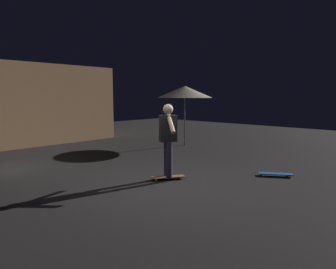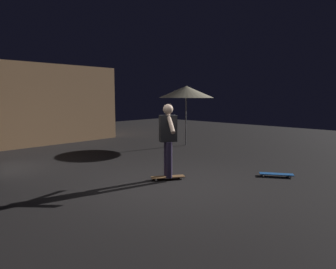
{
  "view_description": "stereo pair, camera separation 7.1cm",
  "coord_description": "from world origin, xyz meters",
  "px_view_note": "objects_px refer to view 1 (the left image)",
  "views": [
    {
      "loc": [
        -4.62,
        -4.45,
        1.92
      ],
      "look_at": [
        0.39,
        0.2,
        1.05
      ],
      "focal_mm": 32.45,
      "sensor_mm": 36.0,
      "label": 1
    },
    {
      "loc": [
        -4.58,
        -4.51,
        1.92
      ],
      "look_at": [
        0.39,
        0.2,
        1.05
      ],
      "focal_mm": 32.45,
      "sensor_mm": 36.0,
      "label": 2
    }
  ],
  "objects_px": {
    "skateboard_ridden": "(168,177)",
    "skateboard_spare": "(276,174)",
    "patio_umbrella": "(185,92)",
    "skater": "(168,135)"
  },
  "relations": [
    {
      "from": "skateboard_ridden",
      "to": "skateboard_spare",
      "type": "relative_size",
      "value": 0.99
    },
    {
      "from": "patio_umbrella",
      "to": "skateboard_ridden",
      "type": "distance_m",
      "value": 5.34
    },
    {
      "from": "skateboard_spare",
      "to": "skateboard_ridden",
      "type": "bearing_deg",
      "value": 139.0
    },
    {
      "from": "patio_umbrella",
      "to": "skateboard_ridden",
      "type": "height_order",
      "value": "patio_umbrella"
    },
    {
      "from": "patio_umbrella",
      "to": "skateboard_spare",
      "type": "bearing_deg",
      "value": -114.22
    },
    {
      "from": "patio_umbrella",
      "to": "skateboard_ridden",
      "type": "xyz_separation_m",
      "value": [
        -4.03,
        -2.86,
        -2.02
      ]
    },
    {
      "from": "skateboard_spare",
      "to": "skater",
      "type": "height_order",
      "value": "skater"
    },
    {
      "from": "patio_umbrella",
      "to": "skateboard_spare",
      "type": "xyz_separation_m",
      "value": [
        -2.06,
        -4.58,
        -2.02
      ]
    },
    {
      "from": "skater",
      "to": "skateboard_spare",
      "type": "bearing_deg",
      "value": -41.0
    },
    {
      "from": "skateboard_ridden",
      "to": "skateboard_spare",
      "type": "xyz_separation_m",
      "value": [
        1.97,
        -1.71,
        0.0
      ]
    }
  ]
}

